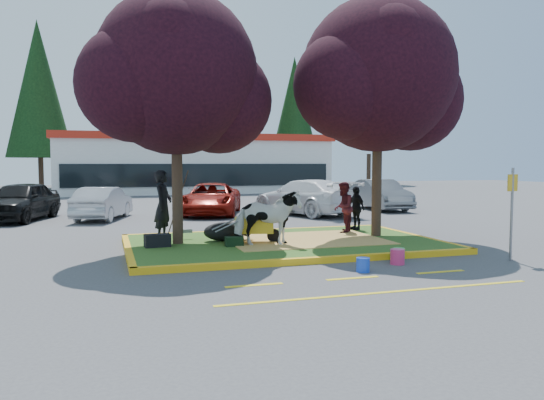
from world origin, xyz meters
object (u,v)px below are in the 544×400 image
object	(u,v)px
bucket_green	(399,254)
cow	(267,218)
handler	(163,205)
car_silver	(103,203)
bucket_blue	(363,265)
calf	(225,231)
car_black	(20,201)
bucket_pink	(397,257)
sign_post	(512,205)
wheelbarrow	(254,225)

from	to	relation	value
bucket_green	cow	bearing A→B (deg)	139.78
handler	car_silver	bearing A→B (deg)	38.46
bucket_blue	bucket_green	bearing A→B (deg)	33.17
calf	car_silver	distance (m)	8.82
bucket_blue	car_black	bearing A→B (deg)	122.64
handler	bucket_pink	xyz separation A→B (m)	(4.69, -4.31, -0.93)
bucket_pink	car_silver	distance (m)	13.44
cow	calf	world-z (taller)	cow
handler	bucket_pink	bearing A→B (deg)	-106.12
calf	bucket_blue	xyz separation A→B (m)	(1.99, -4.17, -0.26)
car_black	cow	bearing A→B (deg)	-38.58
sign_post	bucket_blue	xyz separation A→B (m)	(-3.82, -0.11, -1.15)
car_black	car_silver	bearing A→B (deg)	6.02
bucket_pink	car_silver	world-z (taller)	car_silver
bucket_green	bucket_blue	world-z (taller)	bucket_blue
wheelbarrow	bucket_pink	world-z (taller)	wheelbarrow
cow	sign_post	world-z (taller)	sign_post
sign_post	car_black	bearing A→B (deg)	125.24
bucket_blue	car_black	size ratio (longest dim) A/B	0.07
wheelbarrow	bucket_green	distance (m)	3.83
bucket_blue	car_black	distance (m)	15.33
bucket_green	bucket_pink	world-z (taller)	bucket_pink
sign_post	car_silver	distance (m)	15.24
cow	calf	bearing A→B (deg)	45.45
calf	bucket_pink	bearing A→B (deg)	-30.21
cow	wheelbarrow	distance (m)	0.60
calf	bucket_green	bearing A→B (deg)	-24.60
wheelbarrow	car_silver	world-z (taller)	car_silver
cow	handler	world-z (taller)	handler
calf	car_silver	xyz separation A→B (m)	(-3.19, 8.22, 0.24)
car_silver	car_black	bearing A→B (deg)	7.53
calf	handler	world-z (taller)	handler
cow	car_silver	bearing A→B (deg)	31.69
handler	cow	bearing A→B (deg)	-99.72
car_black	bucket_green	bearing A→B (deg)	-35.61
handler	bucket_pink	size ratio (longest dim) A/B	5.59
bucket_pink	car_black	distance (m)	15.55
bucket_green	car_silver	bearing A→B (deg)	119.79
cow	car_silver	size ratio (longest dim) A/B	0.42
handler	sign_post	distance (m)	8.77
bucket_pink	car_silver	size ratio (longest dim) A/B	0.09
bucket_green	wheelbarrow	bearing A→B (deg)	135.97
bucket_blue	calf	bearing A→B (deg)	115.55
sign_post	car_silver	bearing A→B (deg)	118.13
handler	car_black	size ratio (longest dim) A/B	0.42
sign_post	bucket_blue	world-z (taller)	sign_post
wheelbarrow	car_black	world-z (taller)	car_black
calf	car_silver	size ratio (longest dim) A/B	0.30
calf	handler	distance (m)	1.85
sign_post	bucket_pink	bearing A→B (deg)	163.30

